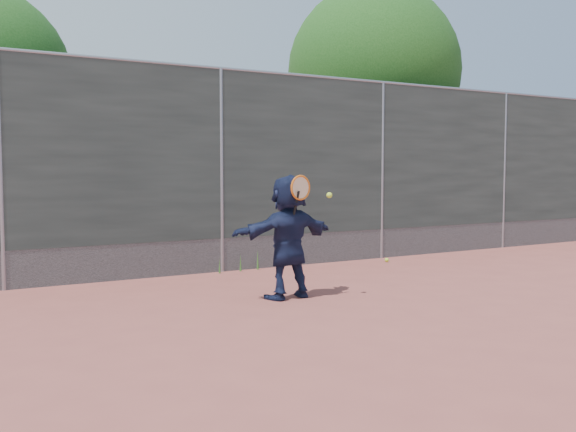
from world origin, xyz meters
TOP-DOWN VIEW (x-y plane):
  - ground at (0.00, 0.00)m, footprint 80.00×80.00m
  - player at (-0.14, 1.28)m, footprint 1.38×0.53m
  - ball_ground at (2.77, 3.05)m, footprint 0.07×0.07m
  - fence at (-0.00, 3.50)m, footprint 20.00×0.06m
  - swing_action at (-0.06, 1.08)m, footprint 0.52×0.21m
  - tree_right at (4.68, 5.75)m, footprint 3.78×3.60m
  - weed_clump at (0.29, 3.38)m, footprint 0.68×0.07m

SIDE VIEW (x-z plane):
  - ground at x=0.00m, z-range 0.00..0.00m
  - ball_ground at x=2.77m, z-range 0.00..0.07m
  - weed_clump at x=0.29m, z-range -0.02..0.28m
  - player at x=-0.14m, z-range 0.00..1.46m
  - swing_action at x=-0.06m, z-range 1.03..1.54m
  - fence at x=0.00m, z-range 0.07..3.09m
  - tree_right at x=4.68m, z-range 0.80..6.19m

